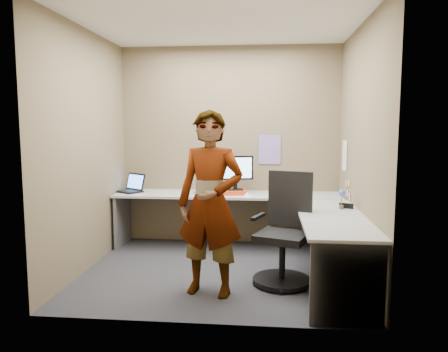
# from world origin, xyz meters

# --- Properties ---
(ground) EXTENTS (3.00, 3.00, 0.00)m
(ground) POSITION_xyz_m (0.00, 0.00, 0.00)
(ground) COLOR #242428
(ground) RESTS_ON ground
(wall_back) EXTENTS (3.00, 0.00, 3.00)m
(wall_back) POSITION_xyz_m (0.00, 1.30, 1.35)
(wall_back) COLOR brown
(wall_back) RESTS_ON ground
(wall_right) EXTENTS (0.00, 2.70, 2.70)m
(wall_right) POSITION_xyz_m (1.50, 0.00, 1.35)
(wall_right) COLOR brown
(wall_right) RESTS_ON ground
(wall_left) EXTENTS (0.00, 2.70, 2.70)m
(wall_left) POSITION_xyz_m (-1.50, 0.00, 1.35)
(wall_left) COLOR brown
(wall_left) RESTS_ON ground
(ceiling) EXTENTS (3.00, 3.00, 0.00)m
(ceiling) POSITION_xyz_m (0.00, 0.00, 2.70)
(ceiling) COLOR white
(ceiling) RESTS_ON wall_back
(desk) EXTENTS (2.98, 2.58, 0.73)m
(desk) POSITION_xyz_m (0.44, 0.39, 0.59)
(desk) COLOR #B0B0B0
(desk) RESTS_ON ground
(paper_ream) EXTENTS (0.34, 0.28, 0.06)m
(paper_ream) POSITION_xyz_m (0.11, 0.92, 0.76)
(paper_ream) COLOR red
(paper_ream) RESTS_ON desk
(monitor) EXTENTS (0.46, 0.19, 0.45)m
(monitor) POSITION_xyz_m (0.11, 0.94, 1.05)
(monitor) COLOR black
(monitor) RESTS_ON paper_ream
(laptop) EXTENTS (0.44, 0.43, 0.24)m
(laptop) POSITION_xyz_m (-1.31, 1.01, 0.79)
(laptop) COLOR black
(laptop) RESTS_ON desk
(trackball_mouse) EXTENTS (0.12, 0.08, 0.07)m
(trackball_mouse) POSITION_xyz_m (-0.39, 0.87, 0.76)
(trackball_mouse) COLOR #B7B7BC
(trackball_mouse) RESTS_ON desk
(origami) EXTENTS (0.10, 0.10, 0.06)m
(origami) POSITION_xyz_m (0.27, 0.75, 0.76)
(origami) COLOR white
(origami) RESTS_ON desk
(stapler) EXTENTS (0.15, 0.09, 0.05)m
(stapler) POSITION_xyz_m (1.38, 0.09, 0.76)
(stapler) COLOR black
(stapler) RESTS_ON desk
(flower) EXTENTS (0.07, 0.07, 0.22)m
(flower) POSITION_xyz_m (1.32, 0.04, 0.87)
(flower) COLOR brown
(flower) RESTS_ON desk
(calendar_purple) EXTENTS (0.30, 0.01, 0.40)m
(calendar_purple) POSITION_xyz_m (0.55, 1.29, 1.30)
(calendar_purple) COLOR #846BB7
(calendar_purple) RESTS_ON wall_back
(calendar_white) EXTENTS (0.01, 0.28, 0.38)m
(calendar_white) POSITION_xyz_m (1.49, 0.90, 1.25)
(calendar_white) COLOR white
(calendar_white) RESTS_ON wall_right
(sticky_note_a) EXTENTS (0.01, 0.07, 0.07)m
(sticky_note_a) POSITION_xyz_m (1.49, 0.55, 0.95)
(sticky_note_a) COLOR #F2E059
(sticky_note_a) RESTS_ON wall_right
(sticky_note_b) EXTENTS (0.01, 0.07, 0.07)m
(sticky_note_b) POSITION_xyz_m (1.49, 0.60, 0.82)
(sticky_note_b) COLOR pink
(sticky_note_b) RESTS_ON wall_right
(sticky_note_c) EXTENTS (0.01, 0.07, 0.07)m
(sticky_note_c) POSITION_xyz_m (1.49, 0.48, 0.80)
(sticky_note_c) COLOR pink
(sticky_note_c) RESTS_ON wall_right
(sticky_note_d) EXTENTS (0.01, 0.07, 0.07)m
(sticky_note_d) POSITION_xyz_m (1.49, 0.70, 0.92)
(sticky_note_d) COLOR #F2E059
(sticky_note_d) RESTS_ON wall_right
(office_chair) EXTENTS (0.65, 0.64, 1.13)m
(office_chair) POSITION_xyz_m (0.71, -0.26, 0.46)
(office_chair) COLOR black
(office_chair) RESTS_ON ground
(person) EXTENTS (0.72, 0.55, 1.78)m
(person) POSITION_xyz_m (-0.02, -0.64, 0.89)
(person) COLOR #999399
(person) RESTS_ON ground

